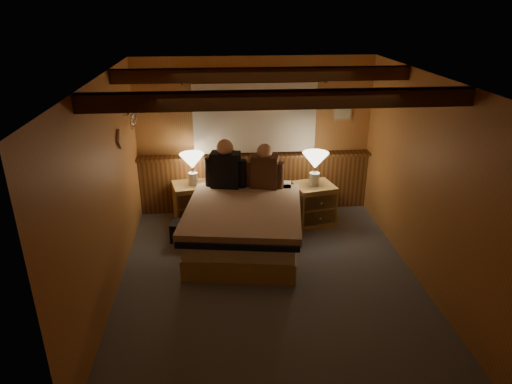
{
  "coord_description": "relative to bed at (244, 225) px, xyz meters",
  "views": [
    {
      "loc": [
        -0.57,
        -4.68,
        3.14
      ],
      "look_at": [
        -0.13,
        0.4,
        0.99
      ],
      "focal_mm": 32.0,
      "sensor_mm": 36.0,
      "label": 1
    }
  ],
  "objects": [
    {
      "name": "floor",
      "position": [
        0.25,
        -0.81,
        -0.34
      ],
      "size": [
        4.2,
        4.2,
        0.0
      ],
      "primitive_type": "plane",
      "color": "#4E545C",
      "rests_on": "ground"
    },
    {
      "name": "ceiling",
      "position": [
        0.25,
        -0.81,
        2.06
      ],
      "size": [
        4.2,
        4.2,
        0.0
      ],
      "primitive_type": "plane",
      "rotation": [
        3.14,
        0.0,
        0.0
      ],
      "color": "#C7834A",
      "rests_on": "wall_back"
    },
    {
      "name": "wall_back",
      "position": [
        0.25,
        1.29,
        0.86
      ],
      "size": [
        3.6,
        0.0,
        3.6
      ],
      "primitive_type": "plane",
      "rotation": [
        1.57,
        0.0,
        0.0
      ],
      "color": "#B57841",
      "rests_on": "floor"
    },
    {
      "name": "wall_left",
      "position": [
        -1.55,
        -0.81,
        0.86
      ],
      "size": [
        0.0,
        4.2,
        4.2
      ],
      "primitive_type": "plane",
      "rotation": [
        1.57,
        0.0,
        1.57
      ],
      "color": "#B57841",
      "rests_on": "floor"
    },
    {
      "name": "wall_right",
      "position": [
        2.05,
        -0.81,
        0.86
      ],
      "size": [
        0.0,
        4.2,
        4.2
      ],
      "primitive_type": "plane",
      "rotation": [
        1.57,
        0.0,
        -1.57
      ],
      "color": "#B57841",
      "rests_on": "floor"
    },
    {
      "name": "wall_front",
      "position": [
        0.25,
        -2.91,
        0.86
      ],
      "size": [
        3.6,
        0.0,
        3.6
      ],
      "primitive_type": "plane",
      "rotation": [
        -1.57,
        0.0,
        0.0
      ],
      "color": "#B57841",
      "rests_on": "floor"
    },
    {
      "name": "wainscot",
      "position": [
        0.25,
        1.23,
        0.15
      ],
      "size": [
        3.6,
        0.23,
        0.94
      ],
      "color": "brown",
      "rests_on": "wall_back"
    },
    {
      "name": "curtain_window",
      "position": [
        0.25,
        1.22,
        1.19
      ],
      "size": [
        2.18,
        0.09,
        1.11
      ],
      "color": "#462611",
      "rests_on": "wall_back"
    },
    {
      "name": "ceiling_beams",
      "position": [
        0.25,
        -0.66,
        1.97
      ],
      "size": [
        3.6,
        1.65,
        0.16
      ],
      "color": "#462611",
      "rests_on": "ceiling"
    },
    {
      "name": "coat_rail",
      "position": [
        -1.47,
        0.77,
        1.33
      ],
      "size": [
        0.05,
        0.55,
        0.24
      ],
      "color": "silver",
      "rests_on": "wall_left"
    },
    {
      "name": "framed_print",
      "position": [
        1.6,
        1.27,
        1.21
      ],
      "size": [
        0.3,
        0.04,
        0.25
      ],
      "color": "tan",
      "rests_on": "wall_back"
    },
    {
      "name": "bed",
      "position": [
        0.0,
        0.0,
        0.0
      ],
      "size": [
        1.72,
        2.08,
        0.65
      ],
      "rotation": [
        0.0,
        0.0,
        -0.15
      ],
      "color": "tan",
      "rests_on": "floor"
    },
    {
      "name": "nightstand_left",
      "position": [
        -0.74,
        0.92,
        -0.04
      ],
      "size": [
        0.62,
        0.58,
        0.59
      ],
      "rotation": [
        0.0,
        0.0,
        0.21
      ],
      "color": "tan",
      "rests_on": "floor"
    },
    {
      "name": "nightstand_right",
      "position": [
        1.09,
        0.67,
        -0.03
      ],
      "size": [
        0.65,
        0.61,
        0.61
      ],
      "rotation": [
        0.0,
        0.0,
        0.21
      ],
      "color": "tan",
      "rests_on": "floor"
    },
    {
      "name": "lamp_left",
      "position": [
        -0.7,
        0.92,
        0.59
      ],
      "size": [
        0.37,
        0.37,
        0.48
      ],
      "color": "white",
      "rests_on": "nightstand_left"
    },
    {
      "name": "lamp_right",
      "position": [
        1.08,
        0.67,
        0.63
      ],
      "size": [
        0.38,
        0.38,
        0.5
      ],
      "color": "white",
      "rests_on": "nightstand_right"
    },
    {
      "name": "person_left",
      "position": [
        -0.22,
        0.65,
        0.6
      ],
      "size": [
        0.59,
        0.32,
        0.73
      ],
      "rotation": [
        0.0,
        0.0,
        -0.21
      ],
      "color": "black",
      "rests_on": "bed"
    },
    {
      "name": "person_right",
      "position": [
        0.33,
        0.57,
        0.58
      ],
      "size": [
        0.54,
        0.3,
        0.67
      ],
      "rotation": [
        0.0,
        0.0,
        -0.24
      ],
      "color": "#4B2D1E",
      "rests_on": "bed"
    },
    {
      "name": "duffel_bag",
      "position": [
        -0.78,
        0.27,
        -0.19
      ],
      "size": [
        0.49,
        0.34,
        0.33
      ],
      "rotation": [
        0.0,
        0.0,
        -0.15
      ],
      "color": "black",
      "rests_on": "floor"
    }
  ]
}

